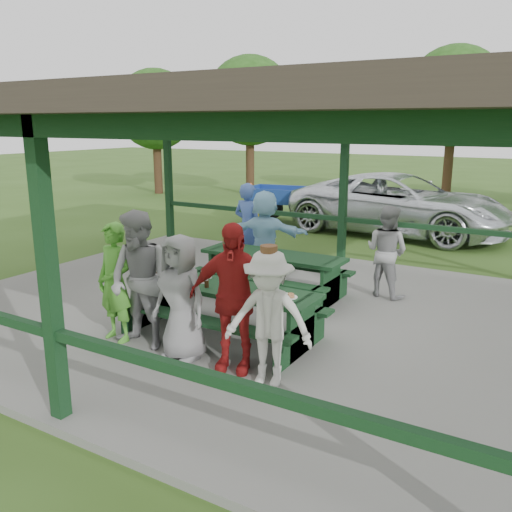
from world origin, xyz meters
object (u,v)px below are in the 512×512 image
Objects in this scene: contestant_red at (232,298)px; contestant_grey_mid at (181,298)px; picnic_table_near at (222,304)px; contestant_white_fedora at (268,318)px; spectator_blue at (248,227)px; pickup_truck at (400,204)px; contestant_green at (115,282)px; contestant_grey_left at (140,281)px; picnic_table_far at (273,269)px; spectator_lblue at (265,235)px; farm_trailer at (290,204)px; spectator_grey at (387,251)px.

contestant_grey_mid is at bearing 168.73° from contestant_red.
picnic_table_near is 1.72× the size of contestant_white_fedora.
contestant_red is 1.03× the size of spectator_blue.
contestant_green is at bearing 178.31° from pickup_truck.
contestant_grey_left reaches higher than contestant_red.
picnic_table_far is 1.42× the size of spectator_blue.
spectator_lblue is 0.50× the size of farm_trailer.
contestant_grey_mid is 0.27× the size of pickup_truck.
contestant_grey_left is at bearing -130.72° from picnic_table_near.
pickup_truck is (-0.07, 9.76, -0.07)m from contestant_grey_mid.
farm_trailer is (-3.18, 6.82, 0.02)m from picnic_table_far.
spectator_grey is at bearing -161.27° from pickup_truck.
contestant_red reaches higher than spectator_grey.
farm_trailer is at bearing 109.15° from contestant_green.
picnic_table_far is at bearing 104.70° from contestant_white_fedora.
farm_trailer reaches higher than picnic_table_far.
contestant_white_fedora is at bearing -72.68° from farm_trailer.
spectator_grey reaches higher than picnic_table_far.
pickup_truck is (1.47, 5.64, -0.15)m from spectator_blue.
contestant_red is (0.69, -0.78, 0.43)m from picnic_table_near.
contestant_grey_left reaches higher than farm_trailer.
farm_trailer is at bearing 113.05° from contestant_grey_mid.
contestant_grey_mid is 0.74m from contestant_red.
contestant_white_fedora reaches higher than farm_trailer.
contestant_white_fedora reaches higher than pickup_truck.
spectator_grey is 7.60m from farm_trailer.
spectator_lblue reaches higher than picnic_table_near.
spectator_lblue is 1.08× the size of spectator_grey.
picnic_table_near is at bearing 114.92° from contestant_red.
spectator_blue is 1.12× the size of spectator_grey.
contestant_grey_left reaches higher than contestant_green.
contestant_green is 3.64m from spectator_lblue.
picnic_table_far is 2.90m from contestant_grey_left.
spectator_grey is (1.38, 2.99, 0.31)m from picnic_table_near.
contestant_white_fedora is at bearing 0.66° from contestant_grey_left.
pickup_truck is at bearing 88.37° from picnic_table_far.
picnic_table_far is at bearing 84.00° from contestant_grey_left.
contestant_green is 1.15m from contestant_grey_mid.
spectator_grey reaches higher than pickup_truck.
picnic_table_far is 1.38× the size of contestant_red.
picnic_table_near is at bearing 121.10° from spectator_blue.
farm_trailer is (-4.86, 5.84, -0.30)m from spectator_grey.
contestant_grey_mid is 1.28m from contestant_white_fedora.
farm_trailer is (-2.29, 9.65, -0.33)m from contestant_green.
spectator_blue reaches higher than spectator_grey.
contestant_green is 9.80m from pickup_truck.
spectator_grey is (2.30, 0.17, -0.07)m from spectator_lblue.
contestant_white_fedora is 3.88m from spectator_grey.
spectator_grey is (2.10, 3.82, -0.13)m from contestant_grey_left.
contestant_grey_left reaches higher than contestant_white_fedora.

